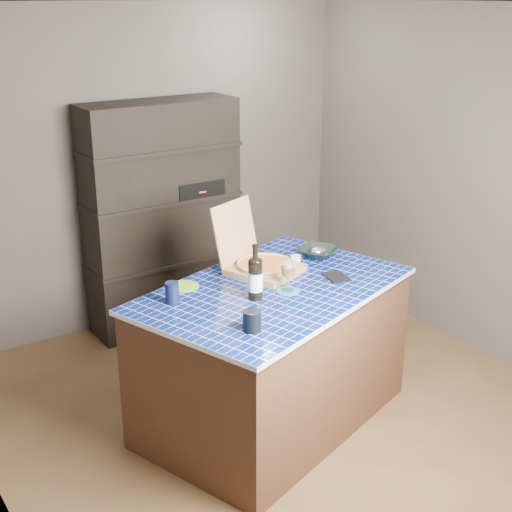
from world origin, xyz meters
TOP-DOWN VIEW (x-y plane):
  - room at (0.00, 0.00)m, footprint 3.50×3.50m
  - shelving_unit at (0.00, 1.53)m, footprint 1.20×0.41m
  - kitchen_island at (-0.10, -0.13)m, footprint 1.88×1.50m
  - pizza_box at (-0.02, 0.11)m, footprint 0.53×0.58m
  - mead_bottle at (-0.28, -0.20)m, footprint 0.09×0.09m
  - teal_trivet at (-0.06, -0.22)m, footprint 0.14×0.14m
  - wine_glass at (-0.06, -0.22)m, footprint 0.09×0.09m
  - tumbler at (-0.52, -0.54)m, footprint 0.10×0.10m
  - dvd_case at (0.31, -0.22)m, footprint 0.15×0.19m
  - bowl at (0.46, 0.15)m, footprint 0.34×0.34m
  - foil_contents at (0.46, 0.15)m, footprint 0.11×0.10m
  - white_jar at (0.25, 0.12)m, footprint 0.07×0.07m
  - navy_cup at (-0.70, 0.00)m, footprint 0.08×0.08m
  - green_trivet at (-0.54, 0.18)m, footprint 0.19×0.19m

SIDE VIEW (x-z plane):
  - kitchen_island at x=-0.10m, z-range 0.00..0.90m
  - teal_trivet at x=-0.06m, z-range 0.90..0.91m
  - green_trivet at x=-0.54m, z-range 0.90..0.91m
  - shelving_unit at x=0.00m, z-range 0.00..1.80m
  - dvd_case at x=0.31m, z-range 0.90..0.91m
  - white_jar at x=0.25m, z-range 0.90..0.96m
  - bowl at x=0.46m, z-range 0.90..0.96m
  - foil_contents at x=0.46m, z-range 0.91..0.97m
  - tumbler at x=-0.52m, z-range 0.90..1.01m
  - pizza_box at x=-0.02m, z-range 0.75..1.17m
  - navy_cup at x=-0.70m, z-range 0.90..1.03m
  - mead_bottle at x=-0.28m, z-range 0.87..1.20m
  - wine_glass at x=-0.06m, z-range 0.94..1.13m
  - room at x=0.00m, z-range -0.50..3.00m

